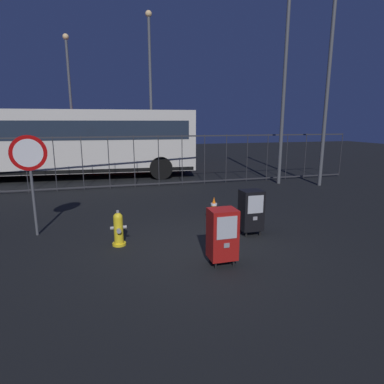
% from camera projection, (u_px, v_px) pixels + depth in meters
% --- Properties ---
extents(ground_plane, '(60.00, 60.00, 0.00)m').
position_uv_depth(ground_plane, '(194.00, 249.00, 6.47)').
color(ground_plane, black).
extents(fire_hydrant, '(0.33, 0.31, 0.75)m').
position_uv_depth(fire_hydrant, '(118.00, 229.00, 6.59)').
color(fire_hydrant, yellow).
rests_on(fire_hydrant, ground_plane).
extents(newspaper_box_primary, '(0.48, 0.42, 1.02)m').
position_uv_depth(newspaper_box_primary, '(222.00, 234.00, 5.65)').
color(newspaper_box_primary, black).
rests_on(newspaper_box_primary, ground_plane).
extents(newspaper_box_secondary, '(0.48, 0.42, 1.02)m').
position_uv_depth(newspaper_box_secondary, '(251.00, 210.00, 7.18)').
color(newspaper_box_secondary, black).
rests_on(newspaper_box_secondary, ground_plane).
extents(stop_sign, '(0.71, 0.31, 2.23)m').
position_uv_depth(stop_sign, '(30.00, 165.00, 6.91)').
color(stop_sign, '#4C4F54').
rests_on(stop_sign, ground_plane).
extents(traffic_cone, '(0.36, 0.36, 0.53)m').
position_uv_depth(traffic_cone, '(214.00, 207.00, 8.66)').
color(traffic_cone, black).
rests_on(traffic_cone, ground_plane).
extents(fence_barrier, '(18.03, 0.04, 2.00)m').
position_uv_depth(fence_barrier, '(147.00, 161.00, 12.46)').
color(fence_barrier, '#2D2D33').
rests_on(fence_barrier, ground_plane).
extents(bus_near, '(10.66, 3.40, 3.00)m').
position_uv_depth(bus_near, '(76.00, 140.00, 14.40)').
color(bus_near, beige).
rests_on(bus_near, ground_plane).
extents(bus_far, '(10.74, 3.88, 3.00)m').
position_uv_depth(bus_far, '(78.00, 136.00, 18.81)').
color(bus_far, red).
rests_on(bus_far, ground_plane).
extents(street_light_near_left, '(0.32, 0.32, 7.82)m').
position_uv_depth(street_light_near_left, '(329.00, 67.00, 11.97)').
color(street_light_near_left, '#4C4F54').
rests_on(street_light_near_left, ground_plane).
extents(street_light_near_right, '(0.32, 0.32, 7.00)m').
position_uv_depth(street_light_near_right, '(70.00, 92.00, 17.36)').
color(street_light_near_right, '#4C4F54').
rests_on(street_light_near_right, ground_plane).
extents(street_light_far_left, '(0.32, 0.32, 7.71)m').
position_uv_depth(street_light_far_left, '(150.00, 82.00, 16.02)').
color(street_light_far_left, '#4C4F54').
rests_on(street_light_far_left, ground_plane).
extents(street_light_far_right, '(0.32, 0.32, 7.30)m').
position_uv_depth(street_light_far_right, '(285.00, 77.00, 12.44)').
color(street_light_far_right, '#4C4F54').
rests_on(street_light_far_right, ground_plane).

